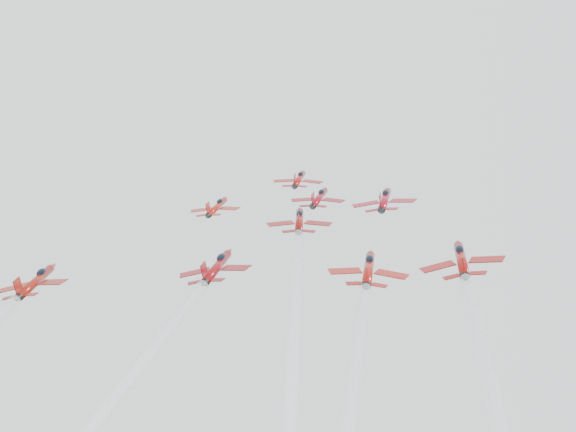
# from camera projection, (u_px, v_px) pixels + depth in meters

# --- Properties ---
(jet_lead) EXTENTS (9.28, 11.62, 8.26)m
(jet_lead) POSITION_uv_depth(u_px,v_px,m) (299.00, 179.00, 147.12)
(jet_lead) COLOR #AA1011
(jet_row2_left) EXTENTS (8.60, 10.76, 7.65)m
(jet_row2_left) POSITION_uv_depth(u_px,v_px,m) (217.00, 207.00, 133.08)
(jet_row2_left) COLOR #B21B10
(jet_row2_center) EXTENTS (9.22, 11.55, 8.20)m
(jet_row2_center) POSITION_uv_depth(u_px,v_px,m) (319.00, 197.00, 133.81)
(jet_row2_center) COLOR maroon
(jet_row2_right) EXTENTS (10.55, 13.20, 9.38)m
(jet_row2_right) POSITION_uv_depth(u_px,v_px,m) (385.00, 199.00, 129.72)
(jet_row2_right) COLOR maroon
(jet_center) EXTENTS (10.00, 90.68, 62.21)m
(jet_center) POSITION_uv_depth(u_px,v_px,m) (251.00, 372.00, 75.95)
(jet_center) COLOR maroon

